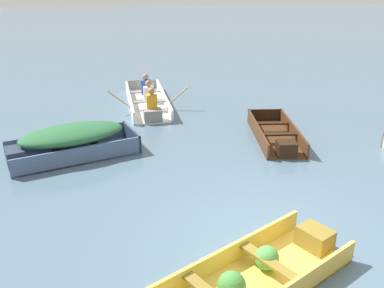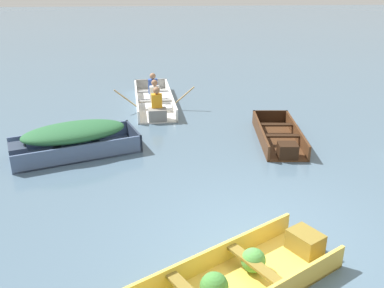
{
  "view_description": "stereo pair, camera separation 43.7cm",
  "coord_description": "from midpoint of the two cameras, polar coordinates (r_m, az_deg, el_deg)",
  "views": [
    {
      "loc": [
        -1.88,
        -5.33,
        3.93
      ],
      "look_at": [
        -0.87,
        3.09,
        0.35
      ],
      "focal_mm": 40.0,
      "sensor_mm": 36.0,
      "label": 1
    },
    {
      "loc": [
        -1.44,
        -5.37,
        3.93
      ],
      "look_at": [
        -0.87,
        3.09,
        0.35
      ],
      "focal_mm": 40.0,
      "sensor_mm": 36.0,
      "label": 2
    }
  ],
  "objects": [
    {
      "name": "ground_plane",
      "position": [
        6.84,
        11.18,
        -12.66
      ],
      "size": [
        80.0,
        80.0,
        0.0
      ],
      "primitive_type": "plane",
      "color": "slate"
    },
    {
      "name": "dinghy_yellow_foreground",
      "position": [
        5.77,
        6.93,
        -18.3
      ],
      "size": [
        3.44,
        2.69,
        0.43
      ],
      "color": "#E5BC47",
      "rests_on": "ground"
    },
    {
      "name": "skiff_slate_blue_far_moored",
      "position": [
        9.75,
        -14.39,
        0.95
      ],
      "size": [
        2.98,
        2.03,
        0.69
      ],
      "color": "#475B7F",
      "rests_on": "ground"
    },
    {
      "name": "skiff_dark_varnish_near_moored",
      "position": [
        10.41,
        12.73,
        0.87
      ],
      "size": [
        1.08,
        2.53,
        0.35
      ],
      "color": "#4C2D19",
      "rests_on": "ground"
    },
    {
      "name": "rowboat_white_with_crew",
      "position": [
        12.75,
        -4.07,
        5.85
      ],
      "size": [
        2.31,
        3.5,
        0.92
      ],
      "color": "white",
      "rests_on": "ground"
    }
  ]
}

